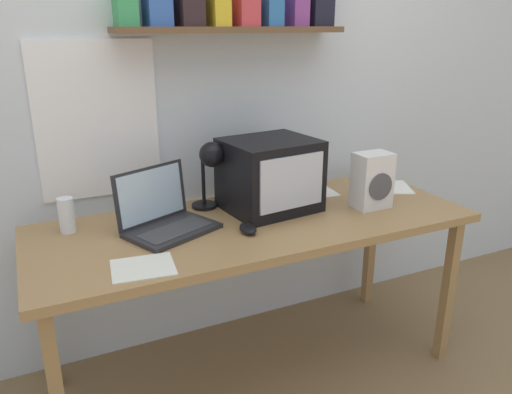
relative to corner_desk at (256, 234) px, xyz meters
name	(u,v)px	position (x,y,z in m)	size (l,w,h in m)	color
ground_plane	(256,370)	(0.00, 0.00, -0.68)	(12.00, 12.00, 0.00)	olive
back_wall	(213,70)	(0.00, 0.45, 0.63)	(5.60, 0.24, 2.60)	silver
corner_desk	(256,234)	(0.00, 0.00, 0.00)	(1.79, 0.69, 0.74)	#9F7949
crt_monitor	(270,175)	(0.11, 0.10, 0.21)	(0.40, 0.36, 0.31)	black
laptop	(163,215)	(-0.37, 0.07, 0.12)	(0.40, 0.36, 0.24)	#232326
desk_lamp	(210,162)	(-0.12, 0.19, 0.27)	(0.13, 0.17, 0.30)	black
juice_glass	(67,217)	(-0.71, 0.20, 0.12)	(0.06, 0.06, 0.14)	white
space_heater	(372,181)	(0.52, -0.07, 0.18)	(0.16, 0.12, 0.24)	white
computer_mouse	(248,229)	(-0.08, -0.10, 0.08)	(0.07, 0.11, 0.03)	black
open_notebook	(143,267)	(-0.52, -0.23, 0.06)	(0.22, 0.20, 0.00)	white
loose_paper_near_laptop	(383,187)	(0.75, 0.12, 0.06)	(0.32, 0.30, 0.00)	white
loose_paper_near_monitor	(313,193)	(0.39, 0.20, 0.06)	(0.23, 0.19, 0.00)	white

